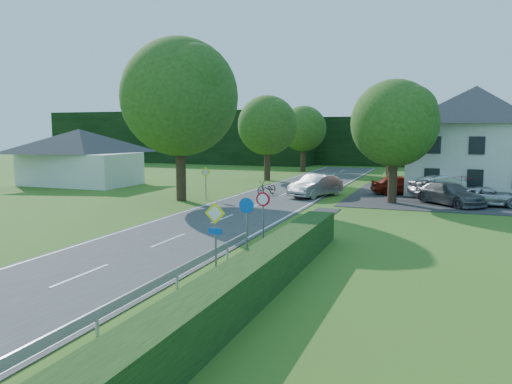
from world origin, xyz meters
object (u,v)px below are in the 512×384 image
at_px(parked_car_grey, 450,194).
at_px(parked_car_silver_b, 488,197).
at_px(parked_car_red, 400,185).
at_px(streetlight, 390,139).
at_px(parked_car_silver_a, 445,186).
at_px(motorcycle, 267,188).
at_px(parasol, 461,188).
at_px(moving_car, 316,186).

distance_m(parked_car_grey, parked_car_silver_b, 2.45).
bearing_deg(parked_car_red, parked_car_silver_b, -144.71).
bearing_deg(streetlight, parked_car_silver_a, 28.63).
xyz_separation_m(motorcycle, parked_car_silver_a, (13.17, 3.01, 0.30)).
distance_m(parked_car_red, parasol, 5.04).
bearing_deg(parked_car_red, streetlight, 148.93).
xyz_separation_m(moving_car, parked_car_red, (5.96, 3.66, -0.07)).
bearing_deg(parked_car_silver_a, parasol, -175.43).
height_order(moving_car, parked_car_grey, moving_car).
bearing_deg(parasol, motorcycle, -174.52).
height_order(moving_car, parked_car_silver_b, moving_car).
relative_size(moving_car, parked_car_grey, 0.98).
bearing_deg(parked_car_grey, motorcycle, 131.19).
relative_size(motorcycle, parked_car_silver_b, 0.46).
bearing_deg(parked_car_grey, parked_car_silver_a, 48.75).
height_order(moving_car, parked_car_silver_a, parked_car_silver_a).
xyz_separation_m(motorcycle, parked_car_grey, (13.47, -0.70, 0.20)).
distance_m(parked_car_silver_a, parked_car_silver_b, 4.32).
bearing_deg(motorcycle, parked_car_silver_a, 34.36).
bearing_deg(moving_car, motorcycle, -155.56).
height_order(parked_car_silver_a, parasol, parasol).
xyz_separation_m(motorcycle, parked_car_red, (9.86, 3.88, 0.21)).
bearing_deg(parked_car_silver_a, motorcycle, 74.59).
height_order(moving_car, motorcycle, moving_car).
bearing_deg(parasol, streetlight, -174.41).
bearing_deg(parked_car_grey, parked_car_red, 82.37).
relative_size(streetlight, parked_car_silver_a, 1.54).
height_order(parked_car_red, parasol, parasol).
distance_m(streetlight, motorcycle, 10.08).
distance_m(motorcycle, parked_car_red, 10.60).
bearing_deg(streetlight, moving_car, -173.02).
xyz_separation_m(parked_car_silver_a, parked_car_silver_b, (2.72, -3.34, -0.22)).
bearing_deg(streetlight, motorcycle, -174.58).
distance_m(parked_car_red, parked_car_silver_b, 7.35).
distance_m(moving_car, parked_car_red, 7.00).
relative_size(parked_car_silver_b, parasol, 2.18).
relative_size(parked_car_red, parked_car_grey, 0.87).
bearing_deg(streetlight, parked_car_silver_b, -10.37).
bearing_deg(parked_car_silver_b, streetlight, 73.00).
height_order(motorcycle, parked_car_red, parked_car_red).
relative_size(parked_car_red, parasol, 2.15).
relative_size(parked_car_grey, parasol, 2.48).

